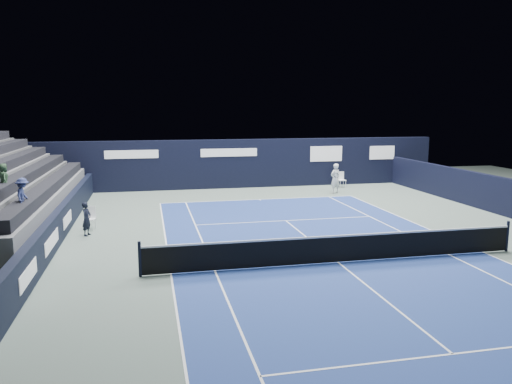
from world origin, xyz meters
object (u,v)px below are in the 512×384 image
Objects in this scene: tennis_net at (339,248)px; tennis_player at (335,178)px; line_judge_chair at (90,216)px; folding_chair_back_a at (336,177)px; folding_chair_back_b at (341,178)px.

tennis_player is at bearing 69.24° from tennis_net.
folding_chair_back_a is at bearing 43.89° from line_judge_chair.
tennis_net is (-6.05, -15.66, -0.11)m from folding_chair_back_a.
folding_chair_back_b is 1.05× the size of line_judge_chair.
line_judge_chair is at bearing -154.58° from tennis_player.
line_judge_chair is at bearing -145.52° from folding_chair_back_a.
tennis_player is at bearing -122.78° from folding_chair_back_b.
tennis_net is (-6.19, -15.14, -0.07)m from folding_chair_back_b.
tennis_net is at bearing -114.30° from folding_chair_back_b.
folding_chair_back_a is 0.92× the size of folding_chair_back_b.
folding_chair_back_b is 16.98m from line_judge_chair.
folding_chair_back_b is at bearing 42.16° from line_judge_chair.
tennis_player is (4.95, 13.05, 0.39)m from tennis_net.
folding_chair_back_b is 16.36m from tennis_net.
tennis_player reaches higher than line_judge_chair.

